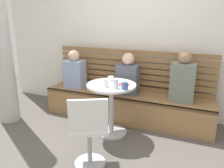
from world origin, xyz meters
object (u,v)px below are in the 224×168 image
cup_ceramic_white (111,79)px  cup_water_clear (106,83)px  booth_bench (126,106)px  person_adult (183,79)px  cafe_table (111,99)px  person_child_left (128,76)px  person_child_middle (75,71)px  cup_glass_tall (116,84)px  white_chair (89,130)px  cup_mug_blue (125,86)px  plate_small (123,84)px

cup_ceramic_white → cup_water_clear: 0.27m
booth_bench → person_adult: 1.01m
cup_ceramic_white → cafe_table: bearing=-64.1°
person_child_left → person_child_middle: (-0.94, -0.05, 0.00)m
cafe_table → person_child_left: bearing=84.2°
person_adult → cup_glass_tall: person_adult is taller
white_chair → cup_mug_blue: 0.76m
booth_bench → plate_small: bearing=-75.3°
white_chair → cup_water_clear: bearing=98.2°
person_child_middle → cup_mug_blue: bearing=-29.1°
person_child_middle → person_adult: bearing=1.3°
booth_bench → cup_ceramic_white: cup_ceramic_white is taller
cup_mug_blue → cafe_table: bearing=150.5°
white_chair → person_child_middle: person_child_middle is taller
cup_ceramic_white → cup_water_clear: bearing=-79.9°
person_adult → white_chair: bearing=-121.0°
person_child_left → cup_glass_tall: 0.68m
cup_glass_tall → cup_water_clear: (-0.14, 0.01, -0.01)m
person_child_middle → cup_mug_blue: person_child_middle is taller
person_child_left → booth_bench: bearing=-137.1°
cup_water_clear → cup_mug_blue: (0.26, -0.01, -0.01)m
cup_water_clear → person_child_middle: bearing=144.4°
booth_bench → cafe_table: 0.60m
white_chair → person_adult: bearing=59.0°
person_child_left → cup_glass_tall: person_child_left is taller
person_adult → cup_glass_tall: size_ratio=6.18×
cup_water_clear → cup_mug_blue: cup_water_clear is taller
cup_ceramic_white → cup_water_clear: size_ratio=0.73×
cup_water_clear → white_chair: bearing=-81.8°
person_child_middle → cup_ceramic_white: (0.82, -0.36, 0.05)m
cafe_table → person_child_middle: size_ratio=1.13×
plate_small → white_chair: bearing=-95.6°
cup_mug_blue → cup_ceramic_white: bearing=138.6°
booth_bench → white_chair: bearing=-88.1°
person_child_left → cup_glass_tall: size_ratio=5.45×
person_child_middle → cup_water_clear: 1.07m
cafe_table → booth_bench: bearing=86.1°
person_adult → cup_ceramic_white: bearing=-157.3°
person_child_left → plate_small: size_ratio=3.84×
booth_bench → plate_small: 0.72m
cup_glass_tall → cup_water_clear: bearing=177.8°
booth_bench → cafe_table: (-0.04, -0.52, 0.30)m
person_adult → person_child_middle: 1.77m
booth_bench → cup_mug_blue: 0.89m
cup_water_clear → cup_ceramic_white: bearing=100.1°
plate_small → person_child_left: bearing=102.1°
booth_bench → cup_water_clear: cup_water_clear is taller
white_chair → cup_glass_tall: cup_glass_tall is taller
white_chair → cup_mug_blue: size_ratio=8.95×
cafe_table → cup_ceramic_white: cup_ceramic_white is taller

